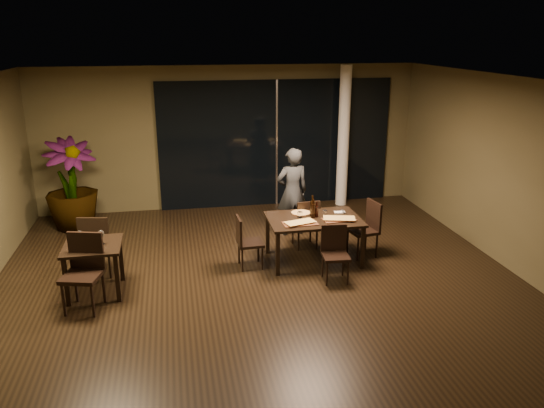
{
  "coord_description": "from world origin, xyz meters",
  "views": [
    {
      "loc": [
        -1.19,
        -7.04,
        3.63
      ],
      "look_at": [
        0.29,
        0.75,
        1.05
      ],
      "focal_mm": 35.0,
      "sensor_mm": 36.0,
      "label": 1
    }
  ],
  "objects_px": {
    "chair_side_far": "(97,242)",
    "bottle_b": "(317,210)",
    "chair_main_near": "(335,250)",
    "chair_main_far": "(306,221)",
    "potted_plant": "(71,185)",
    "bottle_a": "(313,209)",
    "chair_main_right": "(367,226)",
    "chair_main_left": "(246,239)",
    "main_table": "(314,222)",
    "bottle_c": "(312,206)",
    "diner": "(292,192)",
    "chair_side_near": "(84,267)",
    "side_table": "(93,253)"
  },
  "relations": [
    {
      "from": "side_table",
      "to": "bottle_b",
      "type": "relative_size",
      "value": 3.15
    },
    {
      "from": "main_table",
      "to": "bottle_c",
      "type": "relative_size",
      "value": 4.28
    },
    {
      "from": "main_table",
      "to": "potted_plant",
      "type": "bearing_deg",
      "value": 150.06
    },
    {
      "from": "chair_main_left",
      "to": "bottle_c",
      "type": "xyz_separation_m",
      "value": [
        1.13,
        0.14,
        0.45
      ]
    },
    {
      "from": "chair_main_far",
      "to": "diner",
      "type": "distance_m",
      "value": 0.8
    },
    {
      "from": "diner",
      "to": "bottle_b",
      "type": "relative_size",
      "value": 6.48
    },
    {
      "from": "main_table",
      "to": "bottle_a",
      "type": "height_order",
      "value": "bottle_a"
    },
    {
      "from": "main_table",
      "to": "chair_side_far",
      "type": "bearing_deg",
      "value": 178.67
    },
    {
      "from": "bottle_b",
      "to": "potted_plant",
      "type": "bearing_deg",
      "value": 150.94
    },
    {
      "from": "main_table",
      "to": "side_table",
      "type": "xyz_separation_m",
      "value": [
        -3.4,
        -0.5,
        -0.05
      ]
    },
    {
      "from": "chair_main_right",
      "to": "bottle_c",
      "type": "relative_size",
      "value": 2.69
    },
    {
      "from": "chair_main_left",
      "to": "chair_side_near",
      "type": "bearing_deg",
      "value": 107.92
    },
    {
      "from": "diner",
      "to": "main_table",
      "type": "bearing_deg",
      "value": 85.76
    },
    {
      "from": "side_table",
      "to": "diner",
      "type": "bearing_deg",
      "value": 28.16
    },
    {
      "from": "potted_plant",
      "to": "bottle_a",
      "type": "height_order",
      "value": "potted_plant"
    },
    {
      "from": "chair_side_far",
      "to": "bottle_b",
      "type": "xyz_separation_m",
      "value": [
        3.47,
        -0.03,
        0.32
      ]
    },
    {
      "from": "side_table",
      "to": "bottle_a",
      "type": "xyz_separation_m",
      "value": [
        3.39,
        0.52,
        0.28
      ]
    },
    {
      "from": "chair_main_left",
      "to": "diner",
      "type": "xyz_separation_m",
      "value": [
        1.06,
        1.32,
        0.34
      ]
    },
    {
      "from": "chair_main_near",
      "to": "chair_main_far",
      "type": "bearing_deg",
      "value": 100.18
    },
    {
      "from": "chair_side_far",
      "to": "bottle_a",
      "type": "relative_size",
      "value": 3.18
    },
    {
      "from": "chair_main_left",
      "to": "chair_side_near",
      "type": "distance_m",
      "value": 2.5
    },
    {
      "from": "potted_plant",
      "to": "bottle_c",
      "type": "distance_m",
      "value": 4.71
    },
    {
      "from": "side_table",
      "to": "chair_side_near",
      "type": "height_order",
      "value": "chair_side_near"
    },
    {
      "from": "chair_main_right",
      "to": "chair_main_left",
      "type": "bearing_deg",
      "value": -97.19
    },
    {
      "from": "main_table",
      "to": "chair_main_right",
      "type": "xyz_separation_m",
      "value": [
        0.95,
        0.07,
        -0.15
      ]
    },
    {
      "from": "chair_main_far",
      "to": "bottle_c",
      "type": "bearing_deg",
      "value": 82.46
    },
    {
      "from": "bottle_a",
      "to": "bottle_c",
      "type": "relative_size",
      "value": 0.9
    },
    {
      "from": "chair_side_near",
      "to": "chair_main_far",
      "type": "bearing_deg",
      "value": 37.29
    },
    {
      "from": "chair_main_left",
      "to": "chair_main_right",
      "type": "height_order",
      "value": "chair_main_right"
    },
    {
      "from": "chair_main_near",
      "to": "bottle_c",
      "type": "distance_m",
      "value": 0.95
    },
    {
      "from": "chair_main_far",
      "to": "chair_main_near",
      "type": "relative_size",
      "value": 1.05
    },
    {
      "from": "bottle_b",
      "to": "chair_main_near",
      "type": "bearing_deg",
      "value": -83.56
    },
    {
      "from": "chair_main_far",
      "to": "chair_main_left",
      "type": "height_order",
      "value": "chair_main_far"
    },
    {
      "from": "chair_main_far",
      "to": "bottle_c",
      "type": "relative_size",
      "value": 2.53
    },
    {
      "from": "chair_main_right",
      "to": "main_table",
      "type": "bearing_deg",
      "value": -95.87
    },
    {
      "from": "side_table",
      "to": "diner",
      "type": "xyz_separation_m",
      "value": [
        3.33,
        1.78,
        0.2
      ]
    },
    {
      "from": "chair_side_far",
      "to": "bottle_b",
      "type": "distance_m",
      "value": 3.49
    },
    {
      "from": "side_table",
      "to": "chair_main_near",
      "type": "relative_size",
      "value": 0.94
    },
    {
      "from": "chair_main_far",
      "to": "bottle_a",
      "type": "bearing_deg",
      "value": 82.12
    },
    {
      "from": "potted_plant",
      "to": "bottle_b",
      "type": "height_order",
      "value": "potted_plant"
    },
    {
      "from": "potted_plant",
      "to": "bottle_b",
      "type": "xyz_separation_m",
      "value": [
        4.19,
        -2.33,
        0.0
      ]
    },
    {
      "from": "chair_main_right",
      "to": "bottle_c",
      "type": "xyz_separation_m",
      "value": [
        -0.96,
        0.03,
        0.4
      ]
    },
    {
      "from": "side_table",
      "to": "chair_side_near",
      "type": "xyz_separation_m",
      "value": [
        -0.07,
        -0.4,
        -0.04
      ]
    },
    {
      "from": "potted_plant",
      "to": "bottle_a",
      "type": "distance_m",
      "value": 4.75
    },
    {
      "from": "chair_main_right",
      "to": "chair_main_far",
      "type": "bearing_deg",
      "value": -127.76
    },
    {
      "from": "bottle_a",
      "to": "bottle_c",
      "type": "height_order",
      "value": "bottle_c"
    },
    {
      "from": "chair_main_near",
      "to": "chair_main_left",
      "type": "relative_size",
      "value": 0.99
    },
    {
      "from": "diner",
      "to": "bottle_a",
      "type": "bearing_deg",
      "value": 85.28
    },
    {
      "from": "chair_main_right",
      "to": "bottle_c",
      "type": "bearing_deg",
      "value": -102.26
    },
    {
      "from": "chair_main_near",
      "to": "chair_side_near",
      "type": "distance_m",
      "value": 3.62
    }
  ]
}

